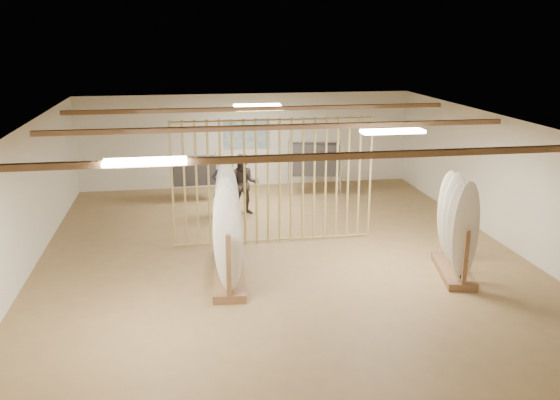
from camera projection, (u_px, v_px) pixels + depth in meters
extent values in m
plane|color=#9B784B|center=(280.00, 254.00, 12.60)|extent=(12.00, 12.00, 0.00)
plane|color=gray|center=(280.00, 123.00, 11.84)|extent=(12.00, 12.00, 0.00)
plane|color=white|center=(247.00, 140.00, 17.91)|extent=(12.00, 0.00, 12.00)
plane|color=white|center=(371.00, 329.00, 6.53)|extent=(12.00, 0.00, 12.00)
plane|color=white|center=(25.00, 202.00, 11.41)|extent=(0.00, 12.00, 12.00)
plane|color=white|center=(504.00, 181.00, 13.02)|extent=(0.00, 12.00, 12.00)
cube|color=brown|center=(280.00, 127.00, 11.86)|extent=(9.50, 6.12, 0.10)
cube|color=white|center=(280.00, 126.00, 11.85)|extent=(1.20, 0.35, 0.06)
cylinder|color=tan|center=(172.00, 186.00, 12.62)|extent=(0.05, 0.05, 2.78)
cylinder|color=tan|center=(184.00, 185.00, 12.66)|extent=(0.05, 0.05, 2.78)
cylinder|color=tan|center=(197.00, 185.00, 12.71)|extent=(0.05, 0.05, 2.78)
cylinder|color=tan|center=(209.00, 184.00, 12.75)|extent=(0.05, 0.05, 2.78)
cylinder|color=tan|center=(221.00, 184.00, 12.79)|extent=(0.05, 0.05, 2.78)
cylinder|color=tan|center=(233.00, 183.00, 12.83)|extent=(0.05, 0.05, 2.78)
cylinder|color=tan|center=(245.00, 183.00, 12.87)|extent=(0.05, 0.05, 2.78)
cylinder|color=tan|center=(256.00, 182.00, 12.91)|extent=(0.05, 0.05, 2.78)
cylinder|color=tan|center=(268.00, 182.00, 12.96)|extent=(0.05, 0.05, 2.78)
cylinder|color=tan|center=(280.00, 181.00, 13.00)|extent=(0.05, 0.05, 2.78)
cylinder|color=tan|center=(291.00, 181.00, 13.04)|extent=(0.05, 0.05, 2.78)
cylinder|color=tan|center=(303.00, 180.00, 13.08)|extent=(0.05, 0.05, 2.78)
cylinder|color=tan|center=(314.00, 180.00, 13.12)|extent=(0.05, 0.05, 2.78)
cylinder|color=tan|center=(326.00, 179.00, 13.16)|extent=(0.05, 0.05, 2.78)
cylinder|color=tan|center=(337.00, 179.00, 13.21)|extent=(0.05, 0.05, 2.78)
cylinder|color=tan|center=(348.00, 178.00, 13.25)|extent=(0.05, 0.05, 2.78)
cylinder|color=tan|center=(359.00, 178.00, 13.29)|extent=(0.05, 0.05, 2.78)
cylinder|color=tan|center=(370.00, 177.00, 13.33)|extent=(0.05, 0.05, 2.78)
cube|color=teal|center=(247.00, 134.00, 17.83)|extent=(1.40, 0.03, 0.90)
cube|color=brown|center=(229.00, 271.00, 11.50)|extent=(0.78, 2.66, 0.16)
cylinder|color=black|center=(228.00, 223.00, 11.23)|extent=(0.21, 2.57, 0.01)
ellipsoid|color=white|center=(228.00, 239.00, 10.14)|extent=(0.51, 0.10, 1.96)
ellipsoid|color=white|center=(228.00, 231.00, 10.57)|extent=(0.51, 0.10, 1.96)
ellipsoid|color=silver|center=(228.00, 223.00, 10.99)|extent=(0.51, 0.10, 1.96)
ellipsoid|color=white|center=(228.00, 216.00, 11.42)|extent=(0.51, 0.10, 1.96)
ellipsoid|color=white|center=(227.00, 209.00, 11.85)|extent=(0.51, 0.10, 1.96)
ellipsoid|color=white|center=(227.00, 203.00, 12.27)|extent=(0.51, 0.10, 1.96)
cube|color=brown|center=(453.00, 271.00, 11.54)|extent=(0.89, 1.76, 0.15)
cylinder|color=black|center=(457.00, 227.00, 11.30)|extent=(0.37, 1.59, 0.01)
ellipsoid|color=silver|center=(466.00, 234.00, 10.66)|extent=(0.47, 0.16, 1.81)
ellipsoid|color=white|center=(460.00, 227.00, 11.07)|extent=(0.47, 0.16, 1.81)
ellipsoid|color=white|center=(455.00, 220.00, 11.48)|extent=(0.47, 0.16, 1.81)
ellipsoid|color=silver|center=(450.00, 213.00, 11.89)|extent=(0.47, 0.16, 1.81)
cylinder|color=silver|center=(194.00, 156.00, 16.15)|extent=(1.24, 0.10, 0.03)
cube|color=black|center=(194.00, 171.00, 16.27)|extent=(1.17, 0.38, 0.75)
cylinder|color=silver|center=(195.00, 178.00, 16.32)|extent=(0.03, 0.03, 1.33)
cylinder|color=silver|center=(315.00, 142.00, 16.78)|extent=(1.48, 0.30, 0.03)
cube|color=black|center=(315.00, 160.00, 16.92)|extent=(1.43, 0.61, 0.91)
cylinder|color=silver|center=(314.00, 168.00, 16.98)|extent=(0.03, 0.03, 1.60)
imported|color=#26262E|center=(223.00, 182.00, 15.14)|extent=(0.68, 0.52, 1.70)
imported|color=#352D29|center=(244.00, 180.00, 15.17)|extent=(0.95, 0.79, 1.80)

